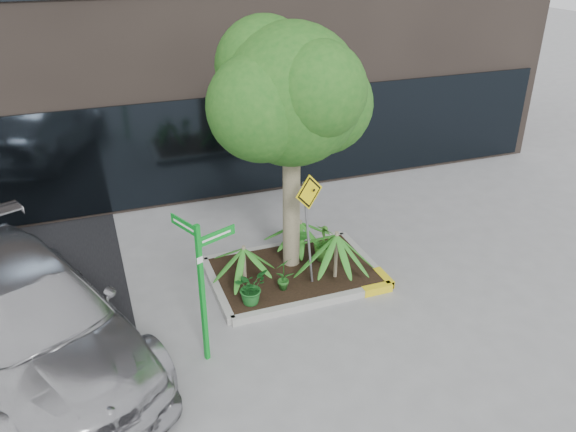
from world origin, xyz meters
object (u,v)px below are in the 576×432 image
object	(u,v)px
parked_car	(30,319)
cattle_sign	(309,211)
tree	(291,95)
street_sign_post	(202,277)

from	to	relation	value
parked_car	cattle_sign	xyz separation A→B (m)	(4.88, 0.52, 0.81)
tree	street_sign_post	distance (m)	3.70
parked_car	cattle_sign	size ratio (longest dim) A/B	2.61
street_sign_post	cattle_sign	world-z (taller)	street_sign_post
cattle_sign	street_sign_post	bearing A→B (deg)	-174.22
cattle_sign	parked_car	bearing A→B (deg)	161.95
parked_car	street_sign_post	size ratio (longest dim) A/B	2.35
street_sign_post	cattle_sign	xyz separation A→B (m)	(2.30, 1.32, 0.13)
tree	parked_car	xyz separation A→B (m)	(-4.81, -1.26, -2.79)
parked_car	street_sign_post	bearing A→B (deg)	-40.27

